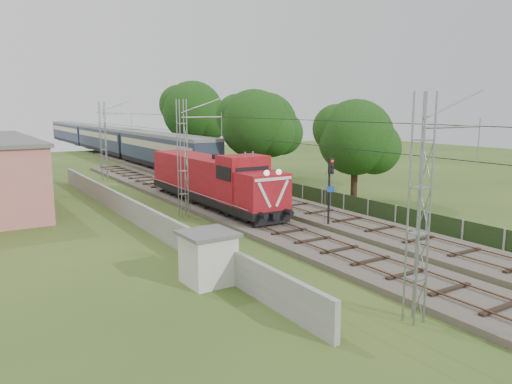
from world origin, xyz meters
TOP-DOWN VIEW (x-y plane):
  - ground at (0.00, 0.00)m, footprint 140.00×140.00m
  - track_main at (0.00, 7.00)m, footprint 4.20×70.00m
  - track_side at (5.00, 20.00)m, footprint 4.20×80.00m
  - catenary at (-2.95, 12.00)m, footprint 3.31×70.00m
  - boundary_wall at (-6.50, 12.00)m, footprint 0.25×40.00m
  - fence at (8.00, 3.00)m, footprint 0.12×32.00m
  - locomotive at (0.00, 13.58)m, footprint 2.91×16.64m
  - coach_rake at (5.00, 60.36)m, footprint 3.27×72.81m
  - signal_post at (3.28, 4.08)m, footprint 0.49×0.39m
  - relay_hut at (-7.40, -0.67)m, footprint 2.26×2.26m
  - tree_a at (10.95, 10.09)m, footprint 6.26×5.96m
  - tree_b at (12.20, 25.10)m, footprint 6.96×6.63m
  - tree_c at (9.68, 23.24)m, footprint 7.13×6.79m
  - tree_d at (11.77, 42.19)m, footprint 8.42×8.02m

SIDE VIEW (x-z plane):
  - ground at x=0.00m, z-range 0.00..0.00m
  - track_main at x=0.00m, z-range -0.04..0.41m
  - track_side at x=5.00m, z-range -0.04..0.41m
  - fence at x=8.00m, z-range 0.00..1.20m
  - boundary_wall at x=-6.50m, z-range 0.00..1.50m
  - relay_hut at x=-7.40m, z-range 0.01..2.28m
  - locomotive at x=0.00m, z-range 0.08..4.30m
  - coach_rake at x=5.00m, z-range 0.79..4.56m
  - signal_post at x=3.28m, z-range 0.84..5.31m
  - catenary at x=-2.95m, z-range 0.05..8.05m
  - tree_a at x=10.95m, z-range 1.00..9.12m
  - tree_b at x=12.20m, z-range 1.12..10.14m
  - tree_c at x=9.68m, z-range 1.14..10.38m
  - tree_d at x=11.77m, z-range 1.35..12.27m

